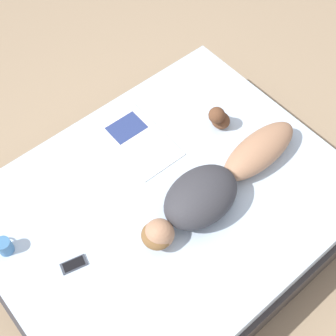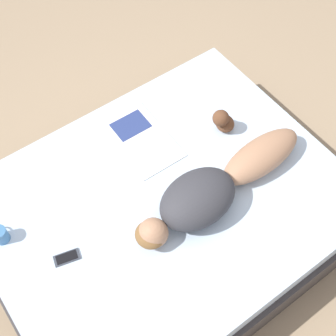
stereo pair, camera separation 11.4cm
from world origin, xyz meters
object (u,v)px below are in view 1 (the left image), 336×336
object	(u,v)px
open_magazine	(139,140)
coffee_mug	(4,246)
cell_phone	(74,264)
person	(217,184)

from	to	relation	value
open_magazine	coffee_mug	size ratio (longest dim) A/B	4.56
coffee_mug	cell_phone	xyz separation A→B (m)	(-0.31, -0.23, -0.05)
cell_phone	open_magazine	bearing A→B (deg)	-46.72
open_magazine	cell_phone	world-z (taller)	same
open_magazine	coffee_mug	xyz separation A→B (m)	(-0.12, 1.02, 0.05)
person	coffee_mug	world-z (taller)	person
person	cell_phone	size ratio (longest dim) A/B	7.90
coffee_mug	cell_phone	world-z (taller)	coffee_mug
person	coffee_mug	bearing A→B (deg)	64.51
open_magazine	cell_phone	distance (m)	0.90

